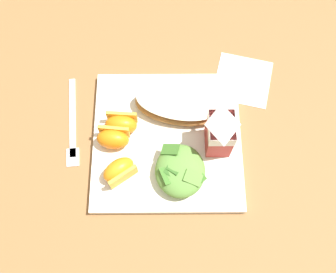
{
  "coord_description": "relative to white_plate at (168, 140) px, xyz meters",
  "views": [
    {
      "loc": [
        0.27,
        -0.0,
        0.7
      ],
      "look_at": [
        0.0,
        0.0,
        0.03
      ],
      "focal_mm": 41.61,
      "sensor_mm": 36.0,
      "label": 1
    }
  ],
  "objects": [
    {
      "name": "cheesy_pizza_bread",
      "position": [
        -0.06,
        0.02,
        0.03
      ],
      "size": [
        0.11,
        0.18,
        0.04
      ],
      "color": "#A87038",
      "rests_on": "white_plate"
    },
    {
      "name": "ground",
      "position": [
        0.0,
        0.0,
        -0.01
      ],
      "size": [
        3.0,
        3.0,
        0.0
      ],
      "primitive_type": "plane",
      "color": "olive"
    },
    {
      "name": "green_salad_pile",
      "position": [
        0.07,
        0.02,
        0.03
      ],
      "size": [
        0.1,
        0.09,
        0.04
      ],
      "color": "#5B8E3D",
      "rests_on": "white_plate"
    },
    {
      "name": "paper_napkin",
      "position": [
        -0.13,
        0.16,
        -0.01
      ],
      "size": [
        0.13,
        0.13,
        0.0
      ],
      "primitive_type": "cube",
      "rotation": [
        0.0,
        0.0,
        -0.24
      ],
      "color": "white",
      "rests_on": "ground"
    },
    {
      "name": "white_plate",
      "position": [
        0.0,
        0.0,
        0.0
      ],
      "size": [
        0.28,
        0.28,
        0.02
      ],
      "primitive_type": "cube",
      "color": "white",
      "rests_on": "ground"
    },
    {
      "name": "metal_fork",
      "position": [
        -0.03,
        -0.18,
        -0.01
      ],
      "size": [
        0.19,
        0.04,
        0.01
      ],
      "color": "silver",
      "rests_on": "ground"
    },
    {
      "name": "milk_carton",
      "position": [
        0.01,
        0.09,
        0.07
      ],
      "size": [
        0.06,
        0.04,
        0.11
      ],
      "color": "#B7332D",
      "rests_on": "white_plate"
    },
    {
      "name": "orange_wedge_front",
      "position": [
        -0.02,
        -0.09,
        0.03
      ],
      "size": [
        0.04,
        0.06,
        0.04
      ],
      "color": "orange",
      "rests_on": "white_plate"
    },
    {
      "name": "orange_wedge_rear",
      "position": [
        0.07,
        -0.09,
        0.03
      ],
      "size": [
        0.06,
        0.07,
        0.04
      ],
      "color": "orange",
      "rests_on": "white_plate"
    },
    {
      "name": "orange_wedge_middle",
      "position": [
        0.01,
        -0.1,
        0.03
      ],
      "size": [
        0.04,
        0.06,
        0.04
      ],
      "color": "orange",
      "rests_on": "white_plate"
    }
  ]
}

